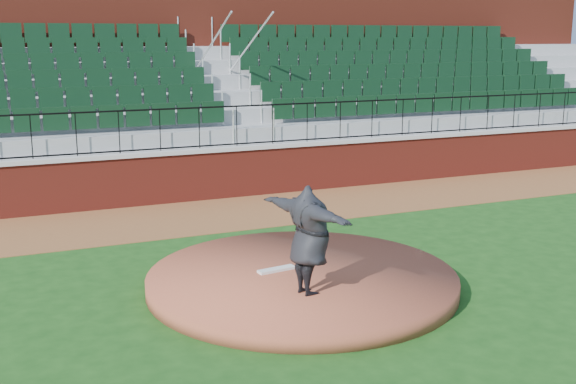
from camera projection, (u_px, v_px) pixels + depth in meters
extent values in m
plane|color=#154112|center=(325.00, 288.00, 11.59)|extent=(90.00, 90.00, 0.00)
cube|color=brown|center=(221.00, 213.00, 16.43)|extent=(34.00, 3.20, 0.01)
cube|color=maroon|center=(200.00, 176.00, 17.74)|extent=(34.00, 0.35, 1.20)
cube|color=#B7B7B7|center=(200.00, 150.00, 17.60)|extent=(34.00, 0.45, 0.10)
cube|color=maroon|center=(148.00, 77.00, 22.22)|extent=(34.00, 0.50, 5.50)
cylinder|color=brown|center=(302.00, 280.00, 11.59)|extent=(5.03, 5.03, 0.25)
cube|color=silver|center=(277.00, 270.00, 11.66)|extent=(0.66, 0.24, 0.04)
imported|color=black|center=(309.00, 240.00, 10.47)|extent=(0.97, 2.11, 1.66)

